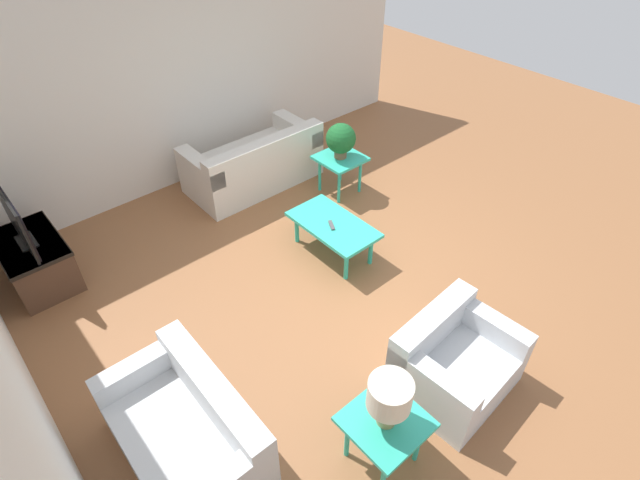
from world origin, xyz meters
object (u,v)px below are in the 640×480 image
armchair (453,362)px  side_table_lamp (385,426)px  potted_plant (341,139)px  side_table_plant (340,162)px  television (15,220)px  loveseat (189,432)px  sofa (255,164)px  table_lamp (389,397)px  coffee_table (333,227)px  tv_stand_chest (36,260)px

armchair → side_table_lamp: size_ratio=1.82×
armchair → potted_plant: 3.20m
side_table_plant → television: television is taller
loveseat → potted_plant: 3.92m
sofa → potted_plant: 1.26m
sofa → table_lamp: (-3.84, 1.54, 0.52)m
coffee_table → table_lamp: 2.52m
coffee_table → potted_plant: (0.88, -0.92, 0.41)m
coffee_table → side_table_lamp: size_ratio=1.85×
loveseat → television: bearing=-174.2°
coffee_table → television: bearing=57.3°
sofa → coffee_table: 1.78m
coffee_table → table_lamp: table_lamp is taller
potted_plant → coffee_table: bearing=133.6°
tv_stand_chest → coffee_table: bearing=-122.8°
side_table_plant → sofa: bearing=39.9°
coffee_table → television: 3.24m
sofa → side_table_plant: size_ratio=3.17×
coffee_table → potted_plant: bearing=-46.4°
loveseat → table_lamp: bearing=47.7°
loveseat → coffee_table: (1.06, -2.45, 0.09)m
armchair → side_table_plant: armchair is taller
armchair → coffee_table: bearing=75.2°
sofa → table_lamp: size_ratio=3.95×
side_table_plant → potted_plant: 0.33m
table_lamp → tv_stand_chest: bearing=19.2°
loveseat → side_table_lamp: 1.49m
sofa → coffee_table: (-1.77, 0.17, 0.07)m
side_table_plant → table_lamp: table_lamp is taller
table_lamp → side_table_lamp: bearing=-26.6°
armchair → television: size_ratio=1.13×
sofa → coffee_table: size_ratio=1.71×
loveseat → side_table_lamp: size_ratio=2.47×
armchair → tv_stand_chest: bearing=118.3°
sofa → potted_plant: potted_plant is taller
side_table_lamp → potted_plant: (2.95, -2.29, 0.33)m
coffee_table → side_table_lamp: (-2.07, 1.37, 0.08)m
tv_stand_chest → potted_plant: bearing=-103.3°
side_table_plant → side_table_lamp: 3.73m
potted_plant → table_lamp: potted_plant is taller
table_lamp → television: bearing=19.2°
sofa → tv_stand_chest: sofa is taller
sofa → tv_stand_chest: bearing=1.0°
television → sofa: bearing=-89.2°
sofa → side_table_plant: bearing=130.1°
side_table_plant → tv_stand_chest: bearing=76.7°
loveseat → side_table_plant: loveseat is taller
side_table_plant → table_lamp: (-2.95, 2.29, 0.37)m
side_table_lamp → sofa: bearing=-21.9°
side_table_lamp → tv_stand_chest: tv_stand_chest is taller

